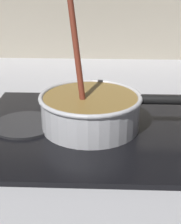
{
  "coord_description": "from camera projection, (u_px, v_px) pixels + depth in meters",
  "views": [
    {
      "loc": [
        0.03,
        -0.7,
        0.38
      ],
      "look_at": [
        0.0,
        0.06,
        0.05
      ],
      "focal_mm": 54.7,
      "sensor_mm": 36.0,
      "label": 1
    }
  ],
  "objects": [
    {
      "name": "hob_plate",
      "position": [
        91.0,
        129.0,
        0.85
      ],
      "size": [
        0.56,
        0.48,
        0.01
      ],
      "primitive_type": "cube",
      "color": "black",
      "rests_on": "ground"
    },
    {
      "name": "cooking_pan",
      "position": [
        91.0,
        110.0,
        0.83
      ],
      "size": [
        0.38,
        0.25,
        0.3
      ],
      "color": "silver",
      "rests_on": "hob_plate"
    },
    {
      "name": "spare_burner",
      "position": [
        25.0,
        124.0,
        0.85
      ],
      "size": [
        0.16,
        0.16,
        0.01
      ],
      "primitive_type": "cylinder",
      "color": "#262628",
      "rests_on": "hob_plate"
    },
    {
      "name": "ground",
      "position": [
        89.0,
        150.0,
        0.8
      ],
      "size": [
        2.4,
        1.6,
        0.04
      ],
      "primitive_type": "cube",
      "color": "#B7B7BC"
    },
    {
      "name": "burner_ring",
      "position": [
        90.0,
        125.0,
        0.84
      ],
      "size": [
        0.16,
        0.16,
        0.01
      ],
      "primitive_type": "torus",
      "color": "#592D0C",
      "rests_on": "hob_plate"
    }
  ]
}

